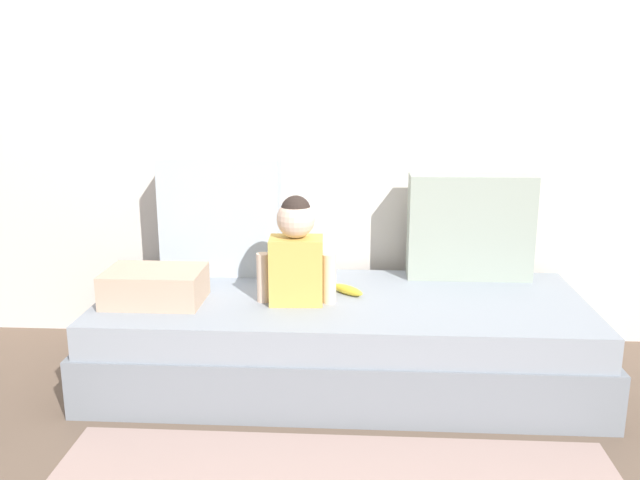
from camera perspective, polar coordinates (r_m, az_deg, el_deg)
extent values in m
plane|color=brown|center=(2.99, 1.84, -11.80)|extent=(12.00, 12.00, 0.00)
cube|color=silver|center=(3.26, 2.28, 11.20)|extent=(5.31, 0.10, 2.29)
cube|color=gray|center=(2.94, 1.85, -9.69)|extent=(2.11, 0.86, 0.24)
cube|color=#8C939E|center=(2.87, 1.88, -6.22)|extent=(2.05, 0.84, 0.14)
cube|color=#B2BCC6|center=(3.16, -8.48, 2.02)|extent=(0.56, 0.16, 0.55)
cube|color=#99A393|center=(3.15, 12.73, 1.11)|extent=(0.57, 0.16, 0.48)
cube|color=gold|center=(2.75, -2.05, -2.60)|extent=(0.23, 0.17, 0.28)
sphere|color=beige|center=(2.70, -2.09, 1.81)|extent=(0.16, 0.16, 0.16)
sphere|color=#2D231E|center=(2.69, -2.10, 2.55)|extent=(0.12, 0.12, 0.12)
cylinder|color=beige|center=(2.78, -4.87, -3.23)|extent=(0.06, 0.06, 0.21)
cylinder|color=beige|center=(2.75, 0.81, -3.34)|extent=(0.06, 0.06, 0.21)
ellipsoid|color=yellow|center=(2.88, 2.38, -4.29)|extent=(0.16, 0.15, 0.04)
cube|color=tan|center=(2.85, -13.97, -3.84)|extent=(0.40, 0.28, 0.14)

